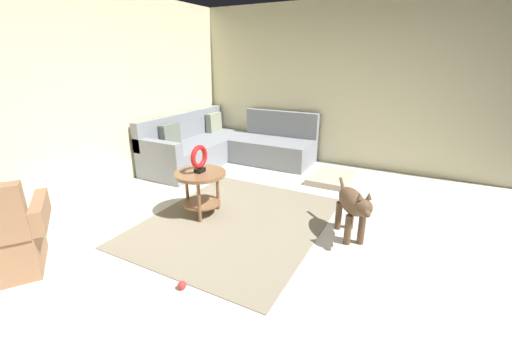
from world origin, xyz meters
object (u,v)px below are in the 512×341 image
Objects in this scene: sectional_couch at (226,147)px; side_table at (201,182)px; torus_sculpture at (199,158)px; dog_bed_mat at (332,178)px; dog at (353,205)px; dog_toy_ball at (182,285)px.

sectional_couch is 3.75× the size of side_table.
side_table is at bearing 79.38° from torus_sculpture.
sectional_couch is at bearing 89.84° from dog_bed_mat.
torus_sculpture is 0.43× the size of dog.
dog_bed_mat reaches higher than dog_toy_ball.
torus_sculpture is 0.41× the size of dog_bed_mat.
sectional_couch is at bearing 24.69° from torus_sculpture.
dog_bed_mat is 1.73m from dog.
torus_sculpture is 2.25m from dog_bed_mat.
dog is (0.28, -1.71, -0.04)m from side_table.
sectional_couch is at bearing 24.69° from side_table.
torus_sculpture is at bearing -21.95° from dog.
sectional_couch is 31.22× the size of dog_toy_ball.
dog_bed_mat is 1.06× the size of dog.
dog_bed_mat is at bearing -7.73° from dog_toy_ball.
side_table reaches higher than dog_bed_mat.
torus_sculpture is at bearing 149.79° from dog_bed_mat.
dog_bed_mat is at bearing -99.59° from dog.
dog_toy_ball is at bearing 172.27° from dog_bed_mat.
dog is at bearing -35.54° from dog_toy_ball.
dog reaches higher than dog_bed_mat.
dog_bed_mat is at bearing -30.21° from torus_sculpture.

